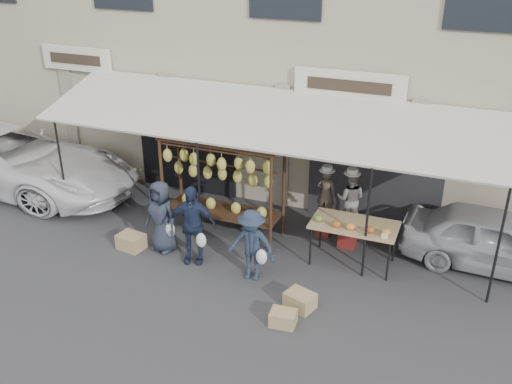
% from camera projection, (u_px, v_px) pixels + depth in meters
% --- Properties ---
extents(ground_plane, '(90.00, 90.00, 0.00)m').
position_uv_depth(ground_plane, '(221.00, 280.00, 11.03)').
color(ground_plane, '#2D2D30').
extents(shophouse, '(24.00, 6.15, 7.30)m').
position_uv_depth(shophouse, '(322.00, 33.00, 14.92)').
color(shophouse, '#AC9E89').
rests_on(shophouse, ground_plane).
extents(awning, '(10.00, 2.35, 2.92)m').
position_uv_depth(awning, '(264.00, 119.00, 11.84)').
color(awning, beige).
rests_on(awning, ground_plane).
extents(banana_rack, '(2.60, 0.90, 2.24)m').
position_uv_depth(banana_rack, '(221.00, 169.00, 12.00)').
color(banana_rack, black).
rests_on(banana_rack, ground_plane).
extents(produce_table, '(1.70, 0.90, 1.04)m').
position_uv_depth(produce_table, '(354.00, 226.00, 11.19)').
color(produce_table, tan).
rests_on(produce_table, ground_plane).
extents(vendor_left, '(0.44, 0.30, 1.16)m').
position_uv_depth(vendor_left, '(326.00, 194.00, 12.21)').
color(vendor_left, '#4A3F35').
rests_on(vendor_left, stool_left).
extents(vendor_right, '(0.63, 0.51, 1.21)m').
position_uv_depth(vendor_right, '(350.00, 199.00, 11.75)').
color(vendor_right, slate).
rests_on(vendor_right, stool_right).
extents(customer_left, '(0.85, 0.65, 1.56)m').
position_uv_depth(customer_left, '(161.00, 217.00, 11.73)').
color(customer_left, '#242938').
rests_on(customer_left, ground_plane).
extents(customer_mid, '(1.05, 0.64, 1.67)m').
position_uv_depth(customer_mid, '(192.00, 225.00, 11.32)').
color(customer_mid, '#1D2742').
rests_on(customer_mid, ground_plane).
extents(customer_right, '(0.96, 0.58, 1.46)m').
position_uv_depth(customer_right, '(252.00, 245.00, 10.80)').
color(customer_right, '#212C41').
rests_on(customer_right, ground_plane).
extents(stool_left, '(0.30, 0.30, 0.41)m').
position_uv_depth(stool_left, '(324.00, 226.00, 12.55)').
color(stool_left, maroon).
rests_on(stool_left, ground_plane).
extents(stool_right, '(0.41, 0.41, 0.50)m').
position_uv_depth(stool_right, '(348.00, 235.00, 12.11)').
color(stool_right, maroon).
rests_on(stool_right, ground_plane).
extents(crate_near_a, '(0.47, 0.37, 0.27)m').
position_uv_depth(crate_near_a, '(283.00, 318.00, 9.77)').
color(crate_near_a, tan).
rests_on(crate_near_a, ground_plane).
extents(crate_near_b, '(0.60, 0.53, 0.30)m').
position_uv_depth(crate_near_b, '(300.00, 300.00, 10.19)').
color(crate_near_b, tan).
rests_on(crate_near_b, ground_plane).
extents(crate_far, '(0.60, 0.49, 0.32)m').
position_uv_depth(crate_far, '(131.00, 242.00, 12.04)').
color(crate_far, tan).
rests_on(crate_far, ground_plane).
extents(sedan, '(3.64, 1.58, 1.22)m').
position_uv_depth(sedan, '(495.00, 240.00, 11.22)').
color(sedan, '#ABACB1').
rests_on(sedan, ground_plane).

